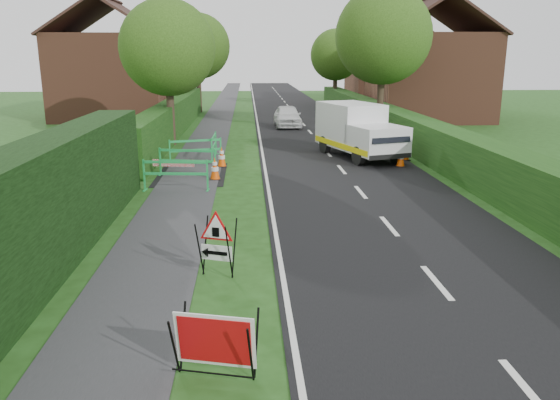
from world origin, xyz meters
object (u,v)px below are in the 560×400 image
red_rect_sign (215,342)px  works_van (358,129)px  triangle_sign (215,239)px  hatchback_car (287,116)px

red_rect_sign → works_van: bearing=86.7°
red_rect_sign → triangle_sign: size_ratio=1.06×
hatchback_car → triangle_sign: bearing=-98.1°
red_rect_sign → works_van: works_van is taller
triangle_sign → hatchback_car: hatchback_car is taller
triangle_sign → hatchback_car: size_ratio=0.29×
red_rect_sign → triangle_sign: 3.41m
red_rect_sign → works_van: 16.82m
triangle_sign → hatchback_car: (3.06, 22.96, -0.13)m
red_rect_sign → hatchback_car: size_ratio=0.31×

